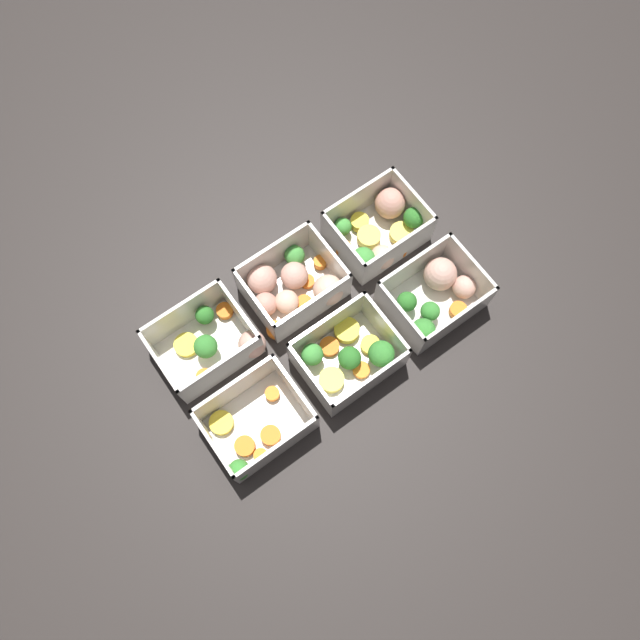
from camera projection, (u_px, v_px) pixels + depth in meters
name	position (u px, v px, depth m)	size (l,w,h in m)	color
ground_plane	(320.00, 325.00, 0.96)	(4.00, 4.00, 0.00)	#282321
container_near_left	(380.00, 229.00, 0.98)	(0.15, 0.12, 0.07)	silver
container_near_center	(292.00, 285.00, 0.95)	(0.15, 0.14, 0.07)	silver
container_near_right	(212.00, 342.00, 0.92)	(0.15, 0.12, 0.07)	silver
container_far_left	(435.00, 295.00, 0.94)	(0.14, 0.11, 0.07)	silver
container_far_center	(349.00, 355.00, 0.91)	(0.14, 0.12, 0.07)	silver
container_far_right	(254.00, 426.00, 0.88)	(0.14, 0.11, 0.07)	silver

